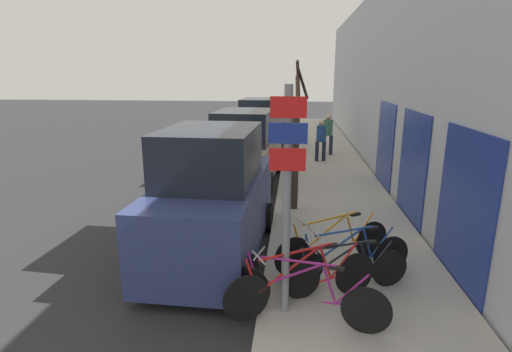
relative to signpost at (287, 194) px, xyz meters
The scene contains 15 objects.
ground_plane 7.31m from the signpost, 101.34° to the left, with size 80.00×80.00×0.00m, color #28282B.
sidewalk_curb 9.97m from the signpost, 82.89° to the left, with size 3.20×32.00×0.15m.
building_facade 10.14m from the signpost, 72.88° to the left, with size 0.23×32.00×6.50m.
signpost is the anchor object (origin of this frame).
bicycle_0 1.42m from the signpost, 36.19° to the right, with size 2.27×0.70×0.92m.
bicycle_1 1.40m from the signpost, 26.49° to the left, with size 2.21×1.20×0.94m.
bicycle_2 1.80m from the signpost, 32.82° to the left, with size 2.01×0.79×0.85m.
bicycle_3 2.01m from the signpost, 44.81° to the left, with size 2.11×0.89×0.92m.
bicycle_4 2.18m from the signpost, 60.78° to the left, with size 2.07×1.26×0.96m.
parked_car_0 2.63m from the signpost, 125.27° to the left, with size 2.14×4.41×2.54m.
parked_car_1 7.85m from the signpost, 101.24° to the left, with size 2.34×4.65×2.36m.
parked_car_2 13.72m from the signpost, 96.61° to the left, with size 2.16×4.39×2.37m.
pedestrian_near 10.48m from the signpost, 84.00° to the left, with size 0.42×0.36×1.61m.
pedestrian_far 11.87m from the signpost, 82.90° to the left, with size 0.44×0.38×1.70m.
street_tree 4.65m from the signpost, 88.58° to the left, with size 0.42×2.00×3.67m.
Camera 1 is at (1.48, -0.88, 3.51)m, focal length 28.00 mm.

